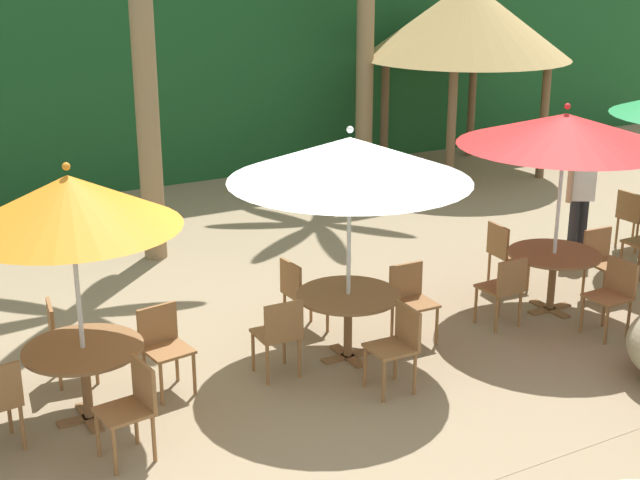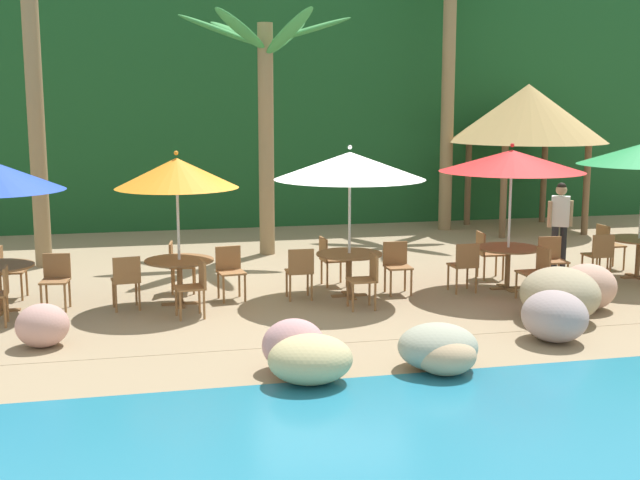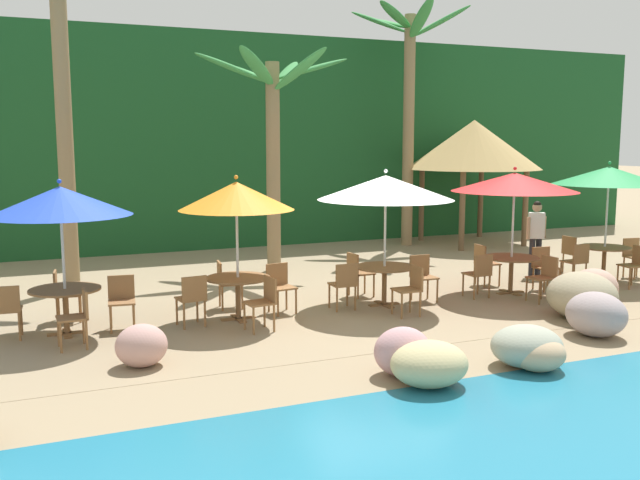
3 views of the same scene
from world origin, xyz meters
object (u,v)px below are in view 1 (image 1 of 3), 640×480
Objects in this scene: chair_white_seaward at (411,297)px; chair_red_inland at (504,251)px; chair_white_right at (398,342)px; waiter_in_white at (581,191)px; chair_orange_inland at (64,335)px; chair_red_seaward at (602,258)px; dining_table_white at (348,305)px; dining_table_red at (554,263)px; dining_table_orange at (84,360)px; chair_orange_seaward at (163,343)px; chair_green_inland at (633,215)px; palm_tree_second at (140,6)px; chair_red_left at (505,286)px; chair_red_right at (613,292)px; chair_orange_right at (133,403)px; palapa_hut at (467,21)px; umbrella_white at (350,159)px; umbrella_orange at (69,202)px; chair_white_inland at (299,290)px; umbrella_red at (565,130)px; chair_white_left at (279,332)px.

chair_red_inland is (1.94, 0.71, 0.00)m from chair_white_seaward.
waiter_in_white is (4.41, 2.05, 0.47)m from chair_white_right.
chair_red_seaward is at bearing -8.24° from chair_orange_inland.
dining_table_white is 2.82m from dining_table_red.
dining_table_white is at bearing -18.09° from chair_orange_inland.
chair_orange_seaward reaches higher than dining_table_orange.
palm_tree_second is at bearing 153.96° from chair_green_inland.
chair_red_left is (3.94, -0.45, 0.00)m from chair_orange_seaward.
chair_white_seaward is (3.63, -0.84, 0.00)m from chair_orange_inland.
chair_orange_seaward is 1.00× the size of chair_green_inland.
chair_red_right is (-0.74, -0.89, 0.00)m from chair_red_seaward.
palm_tree_second is at bearing 72.45° from chair_orange_seaward.
chair_orange_inland and chair_orange_right have the same top height.
dining_table_white is 0.28× the size of palapa_hut.
dining_table_red is 0.22× the size of palm_tree_second.
chair_red_inland is (4.75, 0.52, 0.00)m from chair_orange_seaward.
chair_red_right reaches higher than dining_table_white.
umbrella_white is 2.91× the size of chair_red_left.
umbrella_orange reaches higher than chair_green_inland.
chair_red_inland is at bearing 6.29° from chair_orange_seaward.
chair_white_right is (2.86, -0.90, -0.10)m from dining_table_orange.
dining_table_orange is 4.77m from chair_red_left.
dining_table_white is 0.86m from chair_white_seaward.
palm_tree_second is at bearing 111.49° from chair_white_seaward.
umbrella_white reaches higher than chair_red_inland.
chair_white_inland and chair_green_inland have the same top height.
umbrella_white is (1.96, -0.26, 1.68)m from chair_orange_seaward.
dining_table_red is at bearing -1.26° from dining_table_orange.
dining_table_orange is (0.00, 0.00, -1.51)m from umbrella_orange.
chair_orange_right and chair_white_right have the same top height.
umbrella_white reaches higher than chair_orange_right.
umbrella_red is at bearing -118.49° from palapa_hut.
chair_orange_seaward and chair_red_seaward have the same top height.
palapa_hut is (8.08, 5.75, 2.38)m from chair_orange_seaward.
chair_white_left is at bearing -27.00° from chair_orange_inland.
umbrella_white reaches higher than chair_white_right.
chair_white_right is at bearing -164.17° from umbrella_red.
chair_white_left is (1.94, -0.13, -1.61)m from umbrella_orange.
dining_table_orange is at bearing 170.39° from chair_red_right.
chair_red_seaward reaches higher than dining_table_white.
chair_green_inland is at bearing 11.35° from dining_table_white.
chair_red_inland is 1.00× the size of chair_red_left.
chair_red_seaward is 1.71m from chair_red_left.
dining_table_orange is at bearing -179.71° from chair_white_seaward.
chair_orange_right is at bearing -157.96° from chair_white_left.
umbrella_orange reaches higher than dining_table_white.
dining_table_orange is 0.86m from chair_orange_inland.
chair_red_right is at bearing -82.12° from dining_table_red.
umbrella_orange is at bearing -179.71° from chair_white_seaward.
chair_white_left is 5.14m from palm_tree_second.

